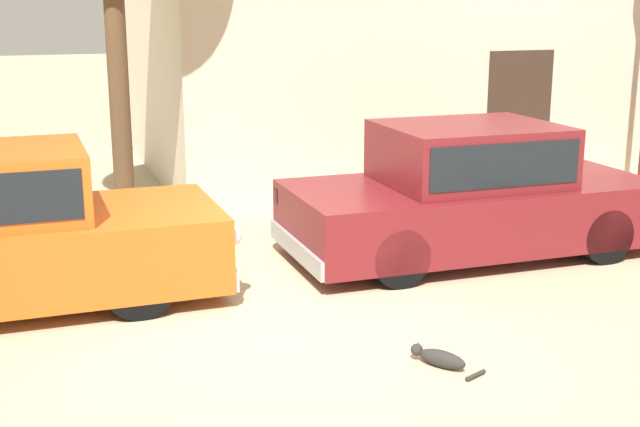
% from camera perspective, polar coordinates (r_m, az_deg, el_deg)
% --- Properties ---
extents(ground_plane, '(80.00, 80.00, 0.00)m').
position_cam_1_polar(ground_plane, '(7.90, -3.24, -7.00)').
color(ground_plane, tan).
extents(parked_sedan_second, '(4.30, 1.85, 1.50)m').
position_cam_1_polar(parked_sedan_second, '(9.80, 9.97, 1.48)').
color(parked_sedan_second, maroon).
rests_on(parked_sedan_second, ground_plane).
extents(stray_cat, '(0.44, 0.57, 0.15)m').
position_cam_1_polar(stray_cat, '(6.95, 8.02, -9.55)').
color(stray_cat, '#2D2B28').
rests_on(stray_cat, ground_plane).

